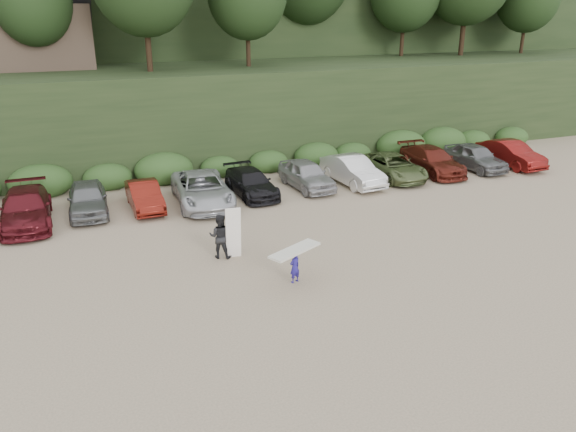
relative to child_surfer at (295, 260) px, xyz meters
name	(u,v)px	position (x,y,z in m)	size (l,w,h in m)	color
ground	(358,264)	(3.02, 0.52, -0.93)	(120.00, 120.00, 0.00)	tan
parked_cars	(229,185)	(0.50, 10.49, -0.14)	(39.61, 6.31, 1.63)	#ADAEB2
child_surfer	(295,260)	(0.00, 0.00, 0.00)	(2.31, 1.58, 1.36)	navy
adult_surfer	(221,236)	(-1.95, 3.21, 0.03)	(1.39, 1.05, 2.22)	black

